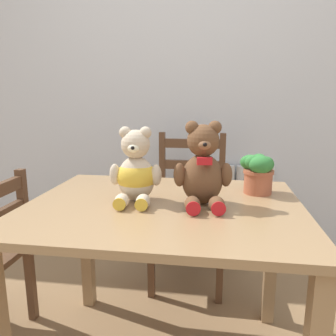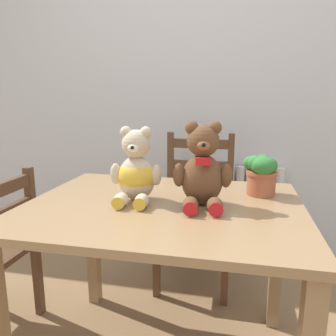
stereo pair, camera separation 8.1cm
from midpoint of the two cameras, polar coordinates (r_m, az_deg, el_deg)
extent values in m
cube|color=silver|center=(2.48, 6.58, 14.44)|extent=(8.00, 0.04, 2.60)
cylinder|color=silver|center=(2.55, 6.66, -7.29)|extent=(0.06, 0.06, 0.71)
cylinder|color=silver|center=(2.54, 8.26, -7.38)|extent=(0.06, 0.06, 0.71)
cylinder|color=silver|center=(2.54, 9.86, -7.45)|extent=(0.06, 0.06, 0.71)
cylinder|color=silver|center=(2.54, 11.47, -7.53)|extent=(0.06, 0.06, 0.71)
cylinder|color=silver|center=(2.54, 13.08, -7.60)|extent=(0.06, 0.06, 0.71)
cylinder|color=silver|center=(2.54, 14.69, -7.66)|extent=(0.06, 0.06, 0.71)
cylinder|color=silver|center=(2.55, 16.29, -7.71)|extent=(0.06, 0.06, 0.71)
cylinder|color=silver|center=(2.55, 17.89, -7.76)|extent=(0.06, 0.06, 0.71)
cylinder|color=silver|center=(2.56, 19.48, -7.81)|extent=(0.06, 0.06, 0.71)
cube|color=silver|center=(2.67, 12.73, -14.36)|extent=(0.64, 0.10, 0.04)
cube|color=#9E7A51|center=(1.35, 0.89, -6.81)|extent=(1.12, 0.88, 0.03)
cube|color=#9E7A51|center=(1.99, -11.78, -12.68)|extent=(0.06, 0.06, 0.74)
cube|color=#9E7A51|center=(1.85, 19.58, -15.01)|extent=(0.06, 0.06, 0.74)
cube|color=brown|center=(2.11, 5.89, -8.19)|extent=(0.45, 0.46, 0.03)
cube|color=brown|center=(2.01, 11.10, -16.94)|extent=(0.04, 0.04, 0.45)
cube|color=brown|center=(2.06, -0.83, -16.08)|extent=(0.04, 0.04, 0.45)
cube|color=brown|center=(2.29, 11.59, -6.22)|extent=(0.04, 0.04, 0.97)
cube|color=brown|center=(2.33, 1.45, -5.68)|extent=(0.04, 0.04, 0.97)
cube|color=brown|center=(2.21, 6.73, 4.21)|extent=(0.37, 0.03, 0.06)
cube|color=brown|center=(2.24, 6.63, 0.48)|extent=(0.37, 0.03, 0.06)
cube|color=brown|center=(1.94, -21.09, -12.20)|extent=(0.04, 0.04, 0.84)
cube|color=brown|center=(1.69, -25.21, -3.11)|extent=(0.03, 0.31, 0.06)
cube|color=brown|center=(1.72, -24.85, -6.98)|extent=(0.03, 0.31, 0.06)
ellipsoid|color=beige|center=(1.37, -3.77, -1.79)|extent=(0.16, 0.14, 0.19)
sphere|color=beige|center=(1.34, -3.85, 4.21)|extent=(0.12, 0.12, 0.12)
sphere|color=beige|center=(1.33, -2.13, 6.19)|extent=(0.05, 0.05, 0.05)
sphere|color=beige|center=(1.34, -5.61, 6.22)|extent=(0.05, 0.05, 0.05)
ellipsoid|color=white|center=(1.30, -4.24, 3.55)|extent=(0.05, 0.05, 0.04)
sphere|color=black|center=(1.28, -4.45, 3.55)|extent=(0.01, 0.01, 0.01)
ellipsoid|color=beige|center=(1.33, -0.32, -1.23)|extent=(0.05, 0.05, 0.09)
ellipsoid|color=beige|center=(1.37, -7.42, -0.99)|extent=(0.05, 0.05, 0.09)
ellipsoid|color=beige|center=(1.29, -2.77, -5.76)|extent=(0.06, 0.10, 0.06)
cylinder|color=gold|center=(1.24, -3.16, -6.39)|extent=(0.05, 0.01, 0.05)
ellipsoid|color=beige|center=(1.30, -6.42, -5.57)|extent=(0.06, 0.10, 0.06)
cylinder|color=gold|center=(1.26, -6.93, -6.18)|extent=(0.05, 0.01, 0.05)
ellipsoid|color=gold|center=(1.37, -3.77, -1.41)|extent=(0.17, 0.15, 0.14)
ellipsoid|color=brown|center=(1.32, 7.72, -2.04)|extent=(0.18, 0.16, 0.20)
sphere|color=brown|center=(1.29, 7.92, 4.71)|extent=(0.13, 0.13, 0.13)
sphere|color=brown|center=(1.29, 9.98, 6.91)|extent=(0.05, 0.05, 0.05)
sphere|color=brown|center=(1.28, 5.98, 7.01)|extent=(0.05, 0.05, 0.05)
ellipsoid|color=#8C5F3F|center=(1.24, 8.05, 3.99)|extent=(0.06, 0.06, 0.04)
sphere|color=black|center=(1.22, 8.12, 3.99)|extent=(0.02, 0.02, 0.02)
ellipsoid|color=brown|center=(1.31, 11.85, -1.33)|extent=(0.05, 0.05, 0.10)
ellipsoid|color=brown|center=(1.29, 3.70, -1.23)|extent=(0.05, 0.05, 0.10)
ellipsoid|color=brown|center=(1.24, 10.04, -6.47)|extent=(0.07, 0.11, 0.06)
cylinder|color=red|center=(1.20, 10.28, -7.21)|extent=(0.05, 0.01, 0.05)
ellipsoid|color=brown|center=(1.24, 5.81, -6.44)|extent=(0.07, 0.11, 0.06)
cylinder|color=red|center=(1.19, 5.88, -7.19)|extent=(0.05, 0.01, 0.05)
cube|color=red|center=(1.24, 8.02, 1.11)|extent=(0.06, 0.03, 0.03)
cylinder|color=#B25B3D|center=(1.52, 17.40, -2.51)|extent=(0.12, 0.12, 0.11)
cylinder|color=#B25B3D|center=(1.51, 17.51, -0.82)|extent=(0.13, 0.13, 0.02)
ellipsoid|color=#337F38|center=(1.50, 18.70, 0.41)|extent=(0.07, 0.06, 0.07)
ellipsoid|color=#337F38|center=(1.54, 17.64, 1.00)|extent=(0.07, 0.07, 0.07)
ellipsoid|color=#337F38|center=(1.52, 16.19, 0.80)|extent=(0.09, 0.06, 0.07)
ellipsoid|color=#337F38|center=(1.47, 16.73, 0.75)|extent=(0.08, 0.07, 0.07)
ellipsoid|color=#337F38|center=(1.46, 17.84, 0.37)|extent=(0.10, 0.09, 0.08)
camera|label=1|loc=(0.04, -88.25, 0.37)|focal=35.00mm
camera|label=2|loc=(0.04, 91.75, -0.37)|focal=35.00mm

